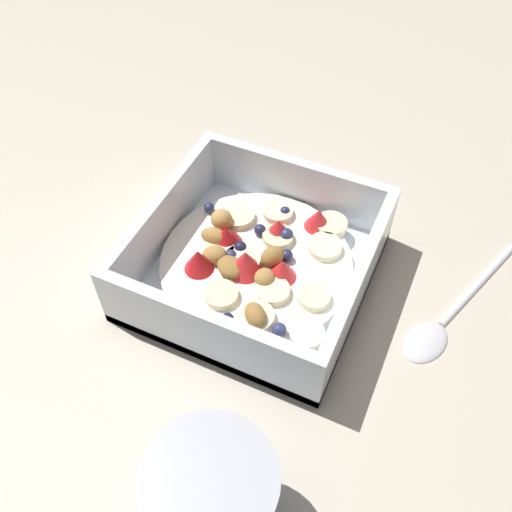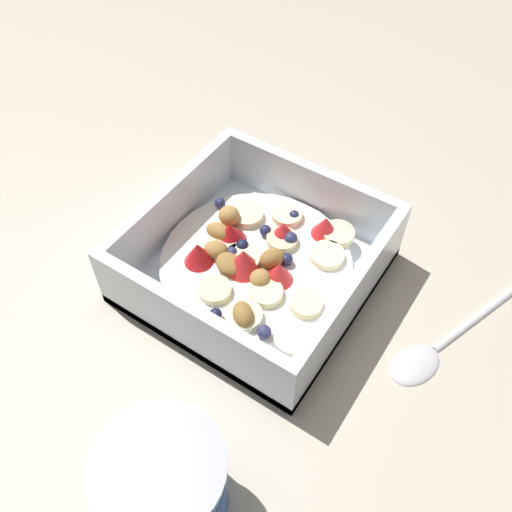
% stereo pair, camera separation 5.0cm
% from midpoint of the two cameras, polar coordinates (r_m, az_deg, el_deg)
% --- Properties ---
extents(ground_plane, '(2.40, 2.40, 0.00)m').
position_cam_midpoint_polar(ground_plane, '(0.54, 2.52, -0.88)').
color(ground_plane, beige).
extents(fruit_bowl, '(0.20, 0.20, 0.07)m').
position_cam_midpoint_polar(fruit_bowl, '(0.51, 2.84, -0.79)').
color(fruit_bowl, white).
rests_on(fruit_bowl, ground).
extents(spoon, '(0.08, 0.17, 0.01)m').
position_cam_midpoint_polar(spoon, '(0.51, 20.52, -8.66)').
color(spoon, silver).
rests_on(spoon, ground).
extents(yogurt_cup, '(0.09, 0.09, 0.07)m').
position_cam_midpoint_polar(yogurt_cup, '(0.40, -5.40, -22.16)').
color(yogurt_cup, '#3370B7').
rests_on(yogurt_cup, ground).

